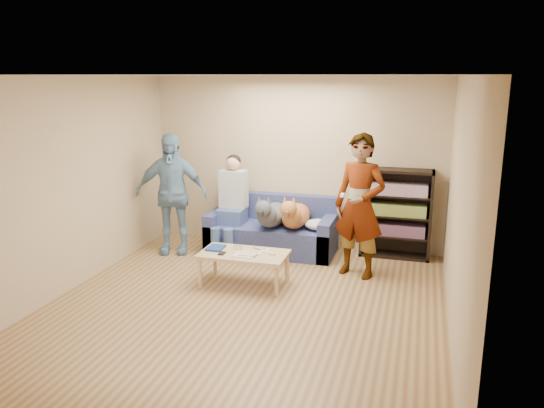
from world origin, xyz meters
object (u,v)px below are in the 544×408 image
(person_seated, at_px, (231,200))
(coffee_table, at_px, (244,256))
(camera_silver, at_px, (238,247))
(notebook_blue, at_px, (216,248))
(sofa, at_px, (272,232))
(bookshelf, at_px, (396,211))
(dog_gray, at_px, (271,214))
(person_standing_right, at_px, (360,206))
(person_standing_left, at_px, (171,194))
(dog_tan, at_px, (295,215))

(person_seated, bearing_deg, coffee_table, -63.63)
(camera_silver, relative_size, coffee_table, 0.10)
(notebook_blue, height_order, sofa, sofa)
(camera_silver, distance_m, bookshelf, 2.44)
(dog_gray, bearing_deg, camera_silver, -97.12)
(notebook_blue, xyz_separation_m, dog_gray, (0.41, 1.14, 0.19))
(person_standing_right, bearing_deg, sofa, 172.44)
(notebook_blue, xyz_separation_m, camera_silver, (0.28, 0.07, 0.01))
(person_standing_left, height_order, dog_gray, person_standing_left)
(coffee_table, height_order, bookshelf, bookshelf)
(dog_gray, bearing_deg, bookshelf, 14.10)
(dog_tan, xyz_separation_m, coffee_table, (-0.36, -1.24, -0.25))
(person_seated, height_order, coffee_table, person_seated)
(camera_silver, bearing_deg, dog_tan, 66.80)
(camera_silver, distance_m, coffee_table, 0.18)
(person_standing_left, relative_size, camera_silver, 16.32)
(person_standing_right, bearing_deg, notebook_blue, -140.17)
(sofa, height_order, dog_tan, dog_tan)
(bookshelf, bearing_deg, notebook_blue, -143.91)
(notebook_blue, xyz_separation_m, dog_tan, (0.76, 1.19, 0.19))
(person_standing_right, height_order, person_standing_left, person_standing_right)
(person_seated, xyz_separation_m, dog_tan, (0.99, -0.04, -0.15))
(person_standing_right, bearing_deg, dog_gray, 179.35)
(person_standing_right, relative_size, person_standing_left, 1.05)
(sofa, xyz_separation_m, person_seated, (-0.61, -0.13, 0.49))
(person_seated, distance_m, dog_tan, 1.00)
(person_standing_right, distance_m, bookshelf, 1.04)
(person_standing_left, distance_m, dog_tan, 1.85)
(person_standing_right, height_order, dog_tan, person_standing_right)
(person_standing_right, bearing_deg, coffee_table, -133.00)
(notebook_blue, distance_m, camera_silver, 0.29)
(person_standing_left, bearing_deg, sofa, 3.40)
(dog_tan, bearing_deg, notebook_blue, -122.59)
(camera_silver, height_order, dog_gray, dog_gray)
(bookshelf, bearing_deg, person_seated, -171.48)
(person_standing_left, height_order, notebook_blue, person_standing_left)
(dog_tan, bearing_deg, coffee_table, -106.17)
(sofa, xyz_separation_m, dog_gray, (0.04, -0.21, 0.34))
(camera_silver, xyz_separation_m, person_seated, (-0.51, 1.15, 0.33))
(person_standing_right, relative_size, notebook_blue, 7.28)
(dog_gray, relative_size, bookshelf, 0.95)
(sofa, bearing_deg, coffee_table, -88.97)
(dog_tan, relative_size, bookshelf, 0.89)
(notebook_blue, bearing_deg, coffee_table, -7.13)
(camera_silver, xyz_separation_m, bookshelf, (1.89, 1.52, 0.23))
(dog_gray, bearing_deg, sofa, 100.62)
(dog_gray, xyz_separation_m, bookshelf, (1.76, 0.44, 0.06))
(person_standing_right, bearing_deg, person_seated, -176.83)
(person_standing_left, xyz_separation_m, dog_tan, (1.80, 0.32, -0.28))
(notebook_blue, bearing_deg, person_seated, 100.73)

